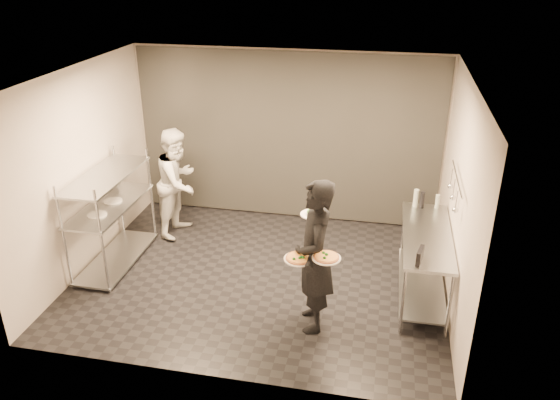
% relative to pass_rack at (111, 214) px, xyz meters
% --- Properties ---
extents(room_shell, '(5.00, 4.00, 2.80)m').
position_rel_pass_rack_xyz_m(room_shell, '(2.15, 1.18, 0.63)').
color(room_shell, black).
rests_on(room_shell, ground).
extents(pass_rack, '(0.60, 1.60, 1.50)m').
position_rel_pass_rack_xyz_m(pass_rack, '(0.00, 0.00, 0.00)').
color(pass_rack, '#B3B5BA').
rests_on(pass_rack, ground).
extents(prep_counter, '(0.60, 1.80, 0.92)m').
position_rel_pass_rack_xyz_m(prep_counter, '(4.33, 0.00, -0.14)').
color(prep_counter, '#B3B5BA').
rests_on(prep_counter, ground).
extents(utensil_rail, '(0.07, 1.20, 0.31)m').
position_rel_pass_rack_xyz_m(utensil_rail, '(4.58, 0.00, 0.78)').
color(utensil_rail, '#B3B5BA').
rests_on(utensil_rail, room_shell).
extents(waiter, '(0.61, 0.78, 1.89)m').
position_rel_pass_rack_xyz_m(waiter, '(3.02, -0.89, 0.18)').
color(waiter, black).
rests_on(waiter, ground).
extents(chef, '(0.77, 0.92, 1.73)m').
position_rel_pass_rack_xyz_m(chef, '(0.60, 1.07, 0.09)').
color(chef, silver).
rests_on(chef, ground).
extents(pizza_plate_near, '(0.34, 0.34, 0.05)m').
position_rel_pass_rack_xyz_m(pizza_plate_near, '(2.87, -1.06, 0.25)').
color(pizza_plate_near, silver).
rests_on(pizza_plate_near, waiter).
extents(pizza_plate_far, '(0.32, 0.32, 0.05)m').
position_rel_pass_rack_xyz_m(pizza_plate_far, '(3.19, -1.12, 0.33)').
color(pizza_plate_far, silver).
rests_on(pizza_plate_far, waiter).
extents(salad_plate, '(0.28, 0.28, 0.07)m').
position_rel_pass_rack_xyz_m(salad_plate, '(2.95, -0.59, 0.59)').
color(salad_plate, silver).
rests_on(salad_plate, waiter).
extents(pos_monitor, '(0.10, 0.24, 0.17)m').
position_rel_pass_rack_xyz_m(pos_monitor, '(4.21, -0.72, 0.24)').
color(pos_monitor, black).
rests_on(pos_monitor, prep_counter).
extents(bottle_green, '(0.07, 0.07, 0.25)m').
position_rel_pass_rack_xyz_m(bottle_green, '(4.19, 0.80, 0.27)').
color(bottle_green, '#909C8F').
rests_on(bottle_green, prep_counter).
extents(bottle_clear, '(0.06, 0.06, 0.19)m').
position_rel_pass_rack_xyz_m(bottle_clear, '(4.48, 0.80, 0.25)').
color(bottle_clear, '#909C8F').
rests_on(bottle_clear, prep_counter).
extents(bottle_dark, '(0.07, 0.07, 0.23)m').
position_rel_pass_rack_xyz_m(bottle_dark, '(4.28, 0.76, 0.27)').
color(bottle_dark, black).
rests_on(bottle_dark, prep_counter).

